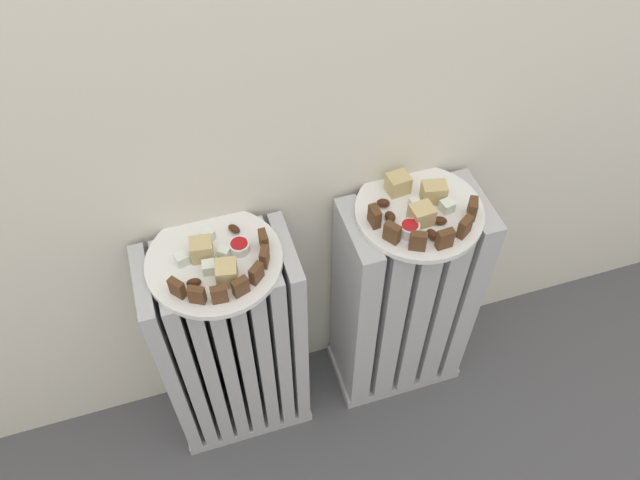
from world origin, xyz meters
name	(u,v)px	position (x,y,z in m)	size (l,w,h in m)	color
radiator_left	(233,347)	(-0.20, 0.28, 0.30)	(0.30, 0.17, 0.60)	#B2B2B7
radiator_right	(403,302)	(0.20, 0.28, 0.30)	(0.30, 0.17, 0.60)	#B2B2B7
plate_left	(214,260)	(-0.20, 0.28, 0.61)	(0.25, 0.25, 0.01)	white
plate_right	(419,212)	(0.20, 0.28, 0.61)	(0.25, 0.25, 0.01)	white
dark_cake_slice_left_0	(177,288)	(-0.27, 0.22, 0.63)	(0.03, 0.01, 0.04)	#56351E
dark_cake_slice_left_1	(197,295)	(-0.24, 0.20, 0.63)	(0.03, 0.01, 0.04)	#56351E
dark_cake_slice_left_2	(219,294)	(-0.21, 0.19, 0.63)	(0.03, 0.01, 0.04)	#56351E
dark_cake_slice_left_3	(241,287)	(-0.17, 0.19, 0.63)	(0.03, 0.01, 0.04)	#56351E
dark_cake_slice_left_4	(256,273)	(-0.14, 0.21, 0.63)	(0.03, 0.01, 0.04)	#56351E
dark_cake_slice_left_5	(264,257)	(-0.11, 0.24, 0.63)	(0.03, 0.01, 0.04)	#56351E
dark_cake_slice_left_6	(264,240)	(-0.11, 0.28, 0.63)	(0.03, 0.01, 0.04)	#56351E
marble_cake_slice_left_0	(227,273)	(-0.19, 0.23, 0.63)	(0.04, 0.04, 0.04)	tan
marble_cake_slice_left_1	(202,249)	(-0.22, 0.29, 0.63)	(0.04, 0.04, 0.04)	tan
turkish_delight_left_0	(224,252)	(-0.18, 0.28, 0.62)	(0.02, 0.02, 0.02)	white
turkish_delight_left_1	(182,259)	(-0.25, 0.29, 0.62)	(0.02, 0.02, 0.02)	white
turkish_delight_left_2	(209,267)	(-0.21, 0.25, 0.62)	(0.02, 0.02, 0.02)	white
turkish_delight_left_3	(208,236)	(-0.20, 0.33, 0.62)	(0.02, 0.02, 0.02)	white
medjool_date_left_0	(234,229)	(-0.15, 0.33, 0.62)	(0.03, 0.01, 0.02)	#3D1E0F
medjool_date_left_1	(194,283)	(-0.24, 0.23, 0.62)	(0.03, 0.01, 0.02)	#3D1E0F
jam_bowl_left	(239,246)	(-0.15, 0.29, 0.62)	(0.04, 0.04, 0.02)	white
dark_cake_slice_right_0	(375,216)	(0.10, 0.27, 0.63)	(0.03, 0.02, 0.04)	#56351E
dark_cake_slice_right_1	(392,233)	(0.12, 0.23, 0.63)	(0.03, 0.02, 0.04)	#56351E
dark_cake_slice_right_2	(418,241)	(0.16, 0.19, 0.63)	(0.03, 0.02, 0.04)	#56351E
dark_cake_slice_right_3	(445,239)	(0.21, 0.18, 0.63)	(0.03, 0.02, 0.04)	#56351E
dark_cake_slice_right_4	(465,227)	(0.25, 0.20, 0.63)	(0.03, 0.02, 0.04)	#56351E
dark_cake_slice_right_5	(472,209)	(0.29, 0.24, 0.63)	(0.03, 0.02, 0.04)	#56351E
marble_cake_slice_right_0	(434,192)	(0.23, 0.30, 0.63)	(0.05, 0.03, 0.04)	tan
marble_cake_slice_right_1	(398,184)	(0.18, 0.34, 0.63)	(0.04, 0.04, 0.04)	tan
marble_cake_slice_right_2	(421,215)	(0.19, 0.25, 0.63)	(0.04, 0.04, 0.04)	tan
turkish_delight_right_0	(414,203)	(0.19, 0.29, 0.62)	(0.02, 0.02, 0.02)	white
turkish_delight_right_1	(447,206)	(0.25, 0.26, 0.62)	(0.02, 0.02, 0.02)	white
medjool_date_right_0	(383,203)	(0.14, 0.31, 0.62)	(0.03, 0.02, 0.02)	#3D1E0F
medjool_date_right_1	(432,234)	(0.19, 0.21, 0.62)	(0.03, 0.02, 0.02)	#3D1E0F
medjool_date_right_2	(390,217)	(0.14, 0.27, 0.62)	(0.03, 0.02, 0.02)	#3D1E0F
medjool_date_right_3	(440,221)	(0.22, 0.24, 0.62)	(0.03, 0.02, 0.01)	#3D1E0F
jam_bowl_right	(409,229)	(0.16, 0.23, 0.63)	(0.04, 0.04, 0.03)	white
fork	(224,270)	(-0.19, 0.25, 0.61)	(0.03, 0.09, 0.00)	#B7B7BC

